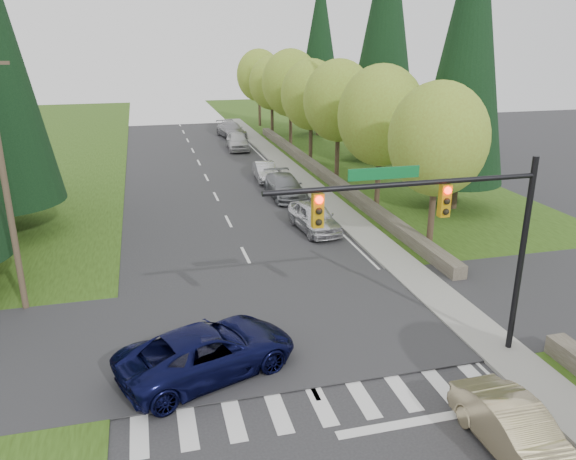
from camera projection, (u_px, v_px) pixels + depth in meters
name	position (u px, v px, depth m)	size (l,w,h in m)	color
grass_east	(438.00, 209.00, 34.95)	(14.00, 110.00, 0.06)	#2A4211
cross_street	(282.00, 327.00, 20.91)	(120.00, 8.00, 0.10)	#28282B
sidewalk_east	(335.00, 207.00, 35.32)	(1.80, 80.00, 0.13)	gray
curb_east	(322.00, 208.00, 35.12)	(0.20, 80.00, 0.13)	gray
stone_wall_north	(322.00, 172.00, 42.95)	(0.70, 40.00, 0.70)	#4C4438
traffic_signal	(448.00, 220.00, 17.11)	(8.70, 0.37, 6.80)	black
utility_pole	(5.00, 184.00, 20.63)	(1.60, 0.24, 10.00)	#473828
decid_tree_0	(438.00, 139.00, 26.73)	(4.80, 4.80, 8.37)	#38281C
decid_tree_1	(381.00, 116.00, 33.09)	(5.20, 5.20, 8.80)	#38281C
decid_tree_2	(339.00, 101.00, 39.40)	(5.00, 5.00, 8.82)	#38281C
decid_tree_3	(311.00, 95.00, 45.91)	(5.00, 5.00, 8.55)	#38281C
decid_tree_4	(291.00, 83.00, 52.20)	(5.40, 5.40, 9.18)	#38281C
decid_tree_5	(272.00, 83.00, 58.73)	(4.80, 4.80, 8.30)	#38281C
decid_tree_6	(259.00, 75.00, 65.04)	(5.20, 5.20, 8.86)	#38281C
conifer_e_a	(469.00, 45.00, 31.97)	(5.44, 5.44, 17.80)	#38281C
conifer_e_b	(385.00, 28.00, 44.68)	(6.12, 6.12, 19.80)	#38281C
conifer_e_c	(320.00, 45.00, 57.74)	(5.10, 5.10, 16.80)	#38281C
sedan_champagne	(516.00, 431.00, 14.40)	(1.46, 4.19, 1.38)	tan
suv_navy	(208.00, 351.00, 17.83)	(2.66, 5.77, 1.60)	#0A0C34
parked_car_a	(314.00, 217.00, 31.00)	(1.84, 4.58, 1.56)	silver
parked_car_b	(285.00, 186.00, 37.44)	(2.09, 5.14, 1.49)	gray
parked_car_c	(265.00, 172.00, 41.84)	(1.41, 4.06, 1.34)	silver
parked_car_d	(238.00, 141.00, 52.99)	(1.92, 4.77, 1.63)	silver
parked_car_e	(231.00, 130.00, 59.45)	(2.20, 5.41, 1.57)	#9B9B9F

